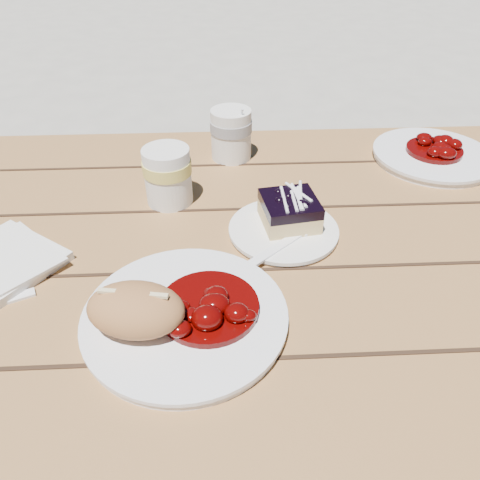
{
  "coord_description": "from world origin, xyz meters",
  "views": [
    {
      "loc": [
        -0.29,
        -0.59,
        1.2
      ],
      "look_at": [
        -0.26,
        -0.08,
        0.81
      ],
      "focal_mm": 35.0,
      "sensor_mm": 36.0,
      "label": 1
    }
  ],
  "objects_px": {
    "dessert_plate": "(283,231)",
    "coffee_cup": "(231,134)",
    "picnic_table": "(380,304)",
    "main_plate": "(185,318)",
    "second_cup": "(168,176)",
    "blueberry_cake": "(289,211)",
    "second_plate": "(433,156)",
    "bread_roll": "(136,310)"
  },
  "relations": [
    {
      "from": "dessert_plate",
      "to": "coffee_cup",
      "type": "distance_m",
      "value": 0.28
    },
    {
      "from": "picnic_table",
      "to": "main_plate",
      "type": "distance_m",
      "value": 0.41
    },
    {
      "from": "main_plate",
      "to": "second_cup",
      "type": "bearing_deg",
      "value": 97.7
    },
    {
      "from": "picnic_table",
      "to": "coffee_cup",
      "type": "xyz_separation_m",
      "value": [
        -0.26,
        0.27,
        0.21
      ]
    },
    {
      "from": "picnic_table",
      "to": "coffee_cup",
      "type": "relative_size",
      "value": 20.01
    },
    {
      "from": "blueberry_cake",
      "to": "main_plate",
      "type": "bearing_deg",
      "value": -137.3
    },
    {
      "from": "coffee_cup",
      "to": "second_plate",
      "type": "xyz_separation_m",
      "value": [
        0.41,
        -0.03,
        -0.04
      ]
    },
    {
      "from": "coffee_cup",
      "to": "main_plate",
      "type": "bearing_deg",
      "value": -99.38
    },
    {
      "from": "picnic_table",
      "to": "second_plate",
      "type": "distance_m",
      "value": 0.33
    },
    {
      "from": "main_plate",
      "to": "blueberry_cake",
      "type": "xyz_separation_m",
      "value": [
        0.16,
        0.2,
        0.03
      ]
    },
    {
      "from": "second_plate",
      "to": "coffee_cup",
      "type": "bearing_deg",
      "value": 175.45
    },
    {
      "from": "second_plate",
      "to": "second_cup",
      "type": "relative_size",
      "value": 2.32
    },
    {
      "from": "bread_roll",
      "to": "blueberry_cake",
      "type": "height_order",
      "value": "bread_roll"
    },
    {
      "from": "bread_roll",
      "to": "coffee_cup",
      "type": "distance_m",
      "value": 0.49
    },
    {
      "from": "blueberry_cake",
      "to": "coffee_cup",
      "type": "distance_m",
      "value": 0.27
    },
    {
      "from": "picnic_table",
      "to": "dessert_plate",
      "type": "bearing_deg",
      "value": 177.8
    },
    {
      "from": "second_cup",
      "to": "blueberry_cake",
      "type": "bearing_deg",
      "value": -24.89
    },
    {
      "from": "main_plate",
      "to": "second_cup",
      "type": "height_order",
      "value": "second_cup"
    },
    {
      "from": "blueberry_cake",
      "to": "dessert_plate",
      "type": "bearing_deg",
      "value": -132.46
    },
    {
      "from": "dessert_plate",
      "to": "coffee_cup",
      "type": "height_order",
      "value": "coffee_cup"
    },
    {
      "from": "blueberry_cake",
      "to": "second_cup",
      "type": "height_order",
      "value": "second_cup"
    },
    {
      "from": "coffee_cup",
      "to": "blueberry_cake",
      "type": "bearing_deg",
      "value": -71.59
    },
    {
      "from": "main_plate",
      "to": "picnic_table",
      "type": "bearing_deg",
      "value": 27.87
    },
    {
      "from": "main_plate",
      "to": "bread_roll",
      "type": "relative_size",
      "value": 2.15
    },
    {
      "from": "main_plate",
      "to": "coffee_cup",
      "type": "xyz_separation_m",
      "value": [
        0.07,
        0.45,
        0.04
      ]
    },
    {
      "from": "coffee_cup",
      "to": "dessert_plate",
      "type": "bearing_deg",
      "value": -74.53
    },
    {
      "from": "main_plate",
      "to": "second_plate",
      "type": "bearing_deg",
      "value": 41.04
    },
    {
      "from": "picnic_table",
      "to": "main_plate",
      "type": "xyz_separation_m",
      "value": [
        -0.33,
        -0.18,
        0.17
      ]
    },
    {
      "from": "dessert_plate",
      "to": "blueberry_cake",
      "type": "distance_m",
      "value": 0.03
    },
    {
      "from": "picnic_table",
      "to": "coffee_cup",
      "type": "distance_m",
      "value": 0.43
    },
    {
      "from": "picnic_table",
      "to": "main_plate",
      "type": "bearing_deg",
      "value": -152.13
    },
    {
      "from": "main_plate",
      "to": "second_plate",
      "type": "height_order",
      "value": "same"
    },
    {
      "from": "dessert_plate",
      "to": "coffee_cup",
      "type": "relative_size",
      "value": 1.7
    },
    {
      "from": "main_plate",
      "to": "second_cup",
      "type": "relative_size",
      "value": 2.56
    },
    {
      "from": "second_cup",
      "to": "bread_roll",
      "type": "bearing_deg",
      "value": -92.88
    },
    {
      "from": "picnic_table",
      "to": "second_cup",
      "type": "distance_m",
      "value": 0.44
    },
    {
      "from": "bread_roll",
      "to": "dessert_plate",
      "type": "xyz_separation_m",
      "value": [
        0.2,
        0.2,
        -0.04
      ]
    },
    {
      "from": "coffee_cup",
      "to": "second_cup",
      "type": "bearing_deg",
      "value": -125.34
    },
    {
      "from": "coffee_cup",
      "to": "second_cup",
      "type": "xyz_separation_m",
      "value": [
        -0.11,
        -0.16,
        0.0
      ]
    },
    {
      "from": "main_plate",
      "to": "second_cup",
      "type": "distance_m",
      "value": 0.3
    },
    {
      "from": "blueberry_cake",
      "to": "second_plate",
      "type": "distance_m",
      "value": 0.39
    },
    {
      "from": "second_cup",
      "to": "coffee_cup",
      "type": "bearing_deg",
      "value": 54.66
    }
  ]
}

